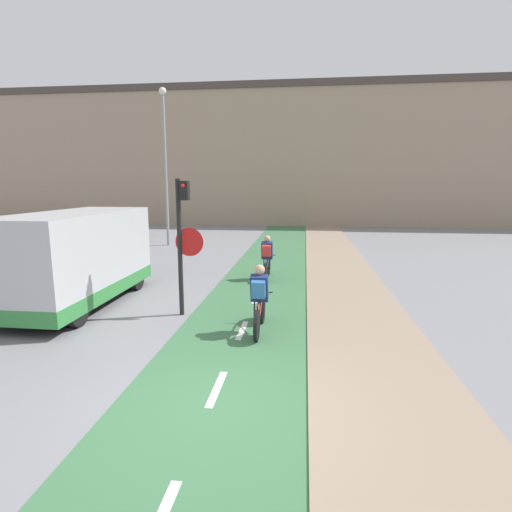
# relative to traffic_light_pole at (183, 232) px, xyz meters

# --- Properties ---
(ground_plane) EXTENTS (120.00, 120.00, 0.00)m
(ground_plane) POSITION_rel_traffic_light_pole_xyz_m (1.53, -3.93, -2.00)
(ground_plane) COLOR gray
(bike_lane) EXTENTS (2.77, 60.00, 0.02)m
(bike_lane) POSITION_rel_traffic_light_pole_xyz_m (1.53, -3.92, -1.99)
(bike_lane) COLOR #3D7047
(bike_lane) RESTS_ON ground_plane
(sidewalk_strip) EXTENTS (2.40, 60.00, 0.05)m
(sidewalk_strip) POSITION_rel_traffic_light_pole_xyz_m (4.12, -3.93, -1.97)
(sidewalk_strip) COLOR gray
(sidewalk_strip) RESTS_ON ground_plane
(building_row_background) EXTENTS (60.00, 5.20, 10.43)m
(building_row_background) POSITION_rel_traffic_light_pole_xyz_m (1.53, 23.52, 3.23)
(building_row_background) COLOR gray
(building_row_background) RESTS_ON ground_plane
(traffic_light_pole) EXTENTS (0.67, 0.25, 3.23)m
(traffic_light_pole) POSITION_rel_traffic_light_pole_xyz_m (0.00, 0.00, 0.00)
(traffic_light_pole) COLOR black
(traffic_light_pole) RESTS_ON ground_plane
(street_lamp_far) EXTENTS (0.36, 0.36, 7.76)m
(street_lamp_far) POSITION_rel_traffic_light_pole_xyz_m (-4.18, 10.84, 2.66)
(street_lamp_far) COLOR gray
(street_lamp_far) RESTS_ON ground_plane
(cyclist_near) EXTENTS (0.46, 1.72, 1.46)m
(cyclist_near) POSITION_rel_traffic_light_pole_xyz_m (1.91, -0.94, -1.29)
(cyclist_near) COLOR black
(cyclist_near) RESTS_ON ground_plane
(cyclist_far) EXTENTS (0.46, 1.70, 1.46)m
(cyclist_far) POSITION_rel_traffic_light_pole_xyz_m (1.61, 3.90, -1.29)
(cyclist_far) COLOR black
(cyclist_far) RESTS_ON ground_plane
(van) EXTENTS (1.95, 4.90, 2.41)m
(van) POSITION_rel_traffic_light_pole_xyz_m (-2.99, 0.51, -0.81)
(van) COLOR #B7B7BC
(van) RESTS_ON ground_plane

